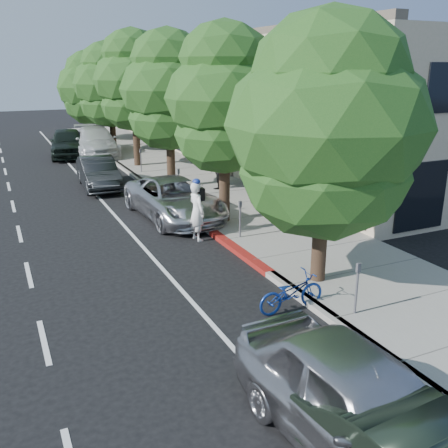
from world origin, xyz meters
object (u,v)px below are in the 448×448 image
street_tree_3 (133,82)px  bicycle (291,293)px  street_tree_1 (224,101)px  street_tree_2 (169,92)px  cyclist (197,211)px  dark_suv_far (68,143)px  street_tree_4 (110,85)px  street_tree_0 (327,129)px  near_car_a (361,408)px  silver_suv (174,199)px  street_tree_5 (93,88)px  white_pickup (96,142)px  dark_sedan (98,173)px  pedestrian (216,170)px

street_tree_3 → bicycle: size_ratio=4.32×
street_tree_1 → street_tree_2: street_tree_2 is taller
cyclist → dark_suv_far: (-1.50, 18.74, -0.10)m
street_tree_3 → street_tree_4: size_ratio=1.05×
street_tree_0 → street_tree_1: 6.01m
street_tree_3 → dark_suv_far: (-3.10, 5.50, -3.92)m
bicycle → near_car_a: 4.78m
street_tree_3 → cyclist: street_tree_3 is taller
street_tree_4 → cyclist: (-1.60, -19.24, -3.45)m
dark_suv_far → street_tree_1: bearing=-72.7°
silver_suv → near_car_a: bearing=-100.6°
street_tree_1 → street_tree_5: size_ratio=1.04×
silver_suv → white_pickup: bearing=86.5°
street_tree_1 → street_tree_4: size_ratio=0.99×
dark_suv_far → near_car_a: (0.00, -28.97, -0.06)m
street_tree_2 → dark_suv_far: 12.46m
cyclist → bicycle: bearing=173.2°
street_tree_3 → street_tree_5: 12.03m
white_pickup → street_tree_2: bearing=-78.0°
street_tree_4 → bicycle: (-1.47, -25.00, -3.99)m
street_tree_4 → dark_sedan: size_ratio=1.63×
silver_suv → dark_sedan: size_ratio=1.23×
bicycle → silver_suv: silver_suv is taller
street_tree_2 → street_tree_0: bearing=-90.0°
street_tree_5 → dark_suv_far: (-3.10, -6.50, -3.13)m
bicycle → cyclist: bearing=-0.9°
silver_suv → dark_suv_far: size_ratio=1.03×
silver_suv → pedestrian: 4.57m
bicycle → white_pickup: (0.07, 24.00, 0.45)m
near_car_a → dark_sedan: bearing=87.2°
street_tree_0 → bicycle: 4.14m
street_tree_5 → silver_suv: (-1.44, -22.50, -3.27)m
street_tree_4 → street_tree_1: bearing=-90.0°
bicycle → dark_sedan: bearing=4.1°
white_pickup → near_car_a: size_ratio=1.27×
street_tree_1 → silver_suv: 4.28m
dark_sedan → near_car_a: (-0.00, -19.26, 0.11)m
street_tree_0 → dark_suv_far: (-3.10, 23.50, -3.29)m
street_tree_0 → street_tree_4: 24.00m
street_tree_4 → silver_suv: (-1.44, -16.50, -3.69)m
street_tree_4 → dark_suv_far: (-3.10, -0.50, -3.54)m
white_pickup → dark_suv_far: 1.77m
street_tree_1 → pedestrian: (1.79, 4.73, -3.49)m
street_tree_5 → dark_suv_far: 7.85m
dark_sedan → pedestrian: 5.78m
street_tree_5 → cyclist: (-1.60, -25.24, -3.04)m
street_tree_0 → cyclist: (-1.60, 4.76, -3.20)m
white_pickup → near_car_a: 28.52m
near_car_a → pedestrian: (4.89, 16.20, 0.17)m
street_tree_3 → white_pickup: (-1.40, 5.00, -3.91)m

